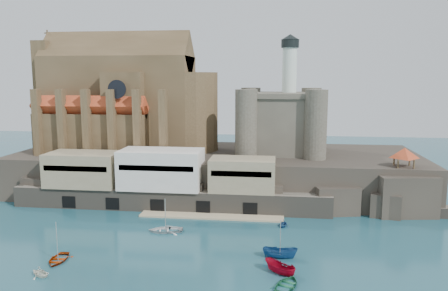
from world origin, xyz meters
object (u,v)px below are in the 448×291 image
at_px(castle_keep, 281,120).
at_px(pavilion, 404,154).
at_px(boat_2, 280,258).
at_px(church, 126,103).
at_px(boat_0, 58,261).
at_px(boat_1, 40,276).

distance_m(castle_keep, pavilion, 30.50).
xyz_separation_m(castle_keep, boat_2, (0.08, -42.33, -18.31)).
height_order(church, boat_0, church).
bearing_deg(boat_1, pavilion, -33.74).
height_order(boat_0, boat_1, boat_0).
distance_m(castle_keep, boat_1, 66.22).
bearing_deg(castle_keep, boat_2, -89.90).
distance_m(boat_0, boat_1, 5.39).
bearing_deg(pavilion, boat_1, -147.78).
bearing_deg(boat_0, boat_2, 4.18).
bearing_deg(boat_0, boat_1, -94.02).
distance_m(church, pavilion, 68.65).
xyz_separation_m(church, boat_0, (5.37, -48.70, -22.13)).
height_order(castle_keep, pavilion, castle_keep).
distance_m(boat_1, boat_2, 36.51).
height_order(castle_keep, boat_0, castle_keep).
height_order(church, pavilion, church).
xyz_separation_m(boat_0, boat_1, (0.08, -5.39, 0.00)).
height_order(boat_1, boat_2, boat_2).
xyz_separation_m(boat_1, boat_2, (34.82, 10.98, 0.00)).
distance_m(church, boat_0, 53.76).
distance_m(castle_keep, boat_2, 46.12).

